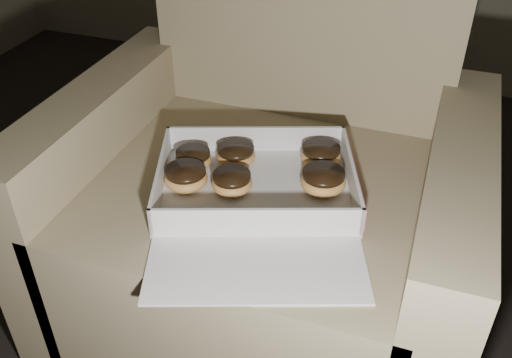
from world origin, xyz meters
The scene contains 11 objects.
armchair centered at (-0.44, 0.97, 0.27)m, with size 0.83×0.70×0.86m.
bakery_box centered at (-0.41, 0.84, 0.40)m, with size 0.47×0.51×0.06m.
donut_a centered at (-0.31, 0.90, 0.42)m, with size 0.08×0.08×0.04m.
donut_b centered at (-0.57, 0.90, 0.41)m, with size 0.07×0.07×0.04m.
donut_c centered at (-0.55, 0.83, 0.42)m, with size 0.08×0.08×0.04m.
donut_d centered at (-0.47, 0.85, 0.41)m, with size 0.08×0.08×0.04m.
donut_e centered at (-0.49, 0.93, 0.41)m, with size 0.08×0.08×0.04m.
donut_f centered at (-0.33, 0.99, 0.42)m, with size 0.08×0.08×0.04m.
crumb_a centered at (-0.30, 0.83, 0.40)m, with size 0.01×0.01×0.00m, color black.
crumb_b centered at (-0.30, 0.90, 0.40)m, with size 0.01×0.01×0.00m, color black.
crumb_c centered at (-0.48, 0.84, 0.40)m, with size 0.01×0.01×0.00m, color black.
Camera 1 is at (-0.14, 0.07, 1.03)m, focal length 40.00 mm.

